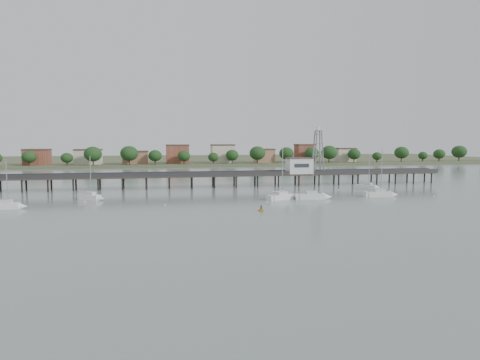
# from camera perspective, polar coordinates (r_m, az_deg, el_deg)

# --- Properties ---
(ground_plane) EXTENTS (500.00, 500.00, 0.00)m
(ground_plane) POSITION_cam_1_polar(r_m,az_deg,el_deg) (70.28, 5.39, -6.51)
(ground_plane) COLOR slate
(ground_plane) RESTS_ON ground
(pier) EXTENTS (150.00, 5.00, 5.50)m
(pier) POSITION_cam_1_polar(r_m,az_deg,el_deg) (127.87, -2.23, 0.66)
(pier) COLOR #2D2823
(pier) RESTS_ON ground
(pier_building) EXTENTS (8.40, 5.40, 5.30)m
(pier_building) POSITION_cam_1_polar(r_m,az_deg,el_deg) (133.79, 8.41, 2.05)
(pier_building) COLOR silver
(pier_building) RESTS_ON ground
(lattice_tower) EXTENTS (3.20, 3.20, 15.50)m
(lattice_tower) POSITION_cam_1_polar(r_m,az_deg,el_deg) (135.91, 11.03, 3.93)
(lattice_tower) COLOR slate
(lattice_tower) RESTS_ON ground
(sailboat_d) EXTENTS (8.49, 3.56, 13.60)m
(sailboat_d) POSITION_cam_1_polar(r_m,az_deg,el_deg) (113.03, 19.81, -1.91)
(sailboat_d) COLOR white
(sailboat_d) RESTS_ON ground
(sailboat_e) EXTENTS (6.12, 6.20, 11.30)m
(sailboat_e) POSITION_cam_1_polar(r_m,az_deg,el_deg) (128.70, 18.08, -0.99)
(sailboat_e) COLOR white
(sailboat_e) RESTS_ON ground
(sailboat_c) EXTENTS (8.63, 5.66, 13.80)m
(sailboat_c) POSITION_cam_1_polar(r_m,az_deg,el_deg) (102.47, 6.42, -2.36)
(sailboat_c) COLOR white
(sailboat_c) RESTS_ON ground
(sailboat_b) EXTENTS (7.00, 5.17, 11.55)m
(sailboat_b) POSITION_cam_1_polar(r_m,az_deg,el_deg) (106.55, -20.13, -2.35)
(sailboat_b) COLOR white
(sailboat_b) RESTS_ON ground
(sailboat_a) EXTENTS (6.79, 2.06, 11.33)m
(sailboat_a) POSITION_cam_1_polar(r_m,az_deg,el_deg) (100.30, -29.76, -3.22)
(sailboat_a) COLOR white
(sailboat_a) RESTS_ON ground
(sailboat_f) EXTENTS (8.97, 3.40, 14.43)m
(sailboat_f) POSITION_cam_1_polar(r_m,az_deg,el_deg) (103.95, 10.89, -2.31)
(sailboat_f) COLOR white
(sailboat_f) RESTS_ON ground
(white_tender) EXTENTS (3.54, 2.30, 1.27)m
(white_tender) POSITION_cam_1_polar(r_m,az_deg,el_deg) (111.04, -20.49, -2.19)
(white_tender) COLOR white
(white_tender) RESTS_ON ground
(yellow_dinghy) EXTENTS (1.68, 0.63, 2.30)m
(yellow_dinghy) POSITION_cam_1_polar(r_m,az_deg,el_deg) (84.95, 3.02, -4.40)
(yellow_dinghy) COLOR yellow
(yellow_dinghy) RESTS_ON ground
(dinghy_occupant) EXTENTS (0.59, 1.05, 0.24)m
(dinghy_occupant) POSITION_cam_1_polar(r_m,az_deg,el_deg) (84.95, 3.02, -4.40)
(dinghy_occupant) COLOR black
(dinghy_occupant) RESTS_ON ground
(mooring_buoys) EXTENTS (89.64, 19.45, 0.39)m
(mooring_buoys) POSITION_cam_1_polar(r_m,az_deg,el_deg) (102.53, 3.66, -2.65)
(mooring_buoys) COLOR beige
(mooring_buoys) RESTS_ON ground
(far_shore) EXTENTS (500.00, 170.00, 10.40)m
(far_shore) POSITION_cam_1_polar(r_m,az_deg,el_deg) (306.42, -7.35, 2.91)
(far_shore) COLOR #475133
(far_shore) RESTS_ON ground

